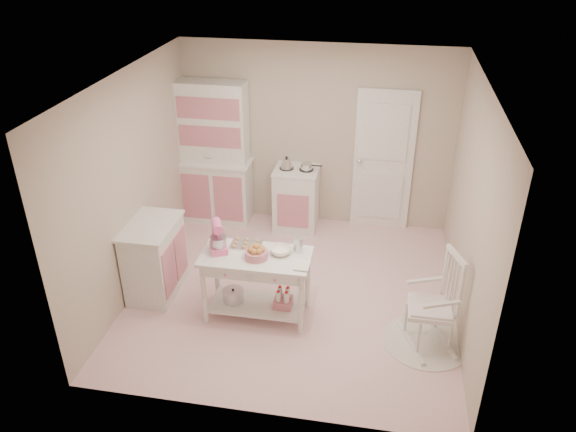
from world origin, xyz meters
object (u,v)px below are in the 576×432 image
object	(u,v)px
bread_basket	(256,254)
stand_mixer	(218,237)
rocking_chair	(432,301)
base_cabinet	(155,259)
hutch	(214,154)
stove	(296,198)
work_table	(257,285)

from	to	relation	value
bread_basket	stand_mixer	bearing A→B (deg)	170.96
rocking_chair	base_cabinet	bearing A→B (deg)	151.52
hutch	base_cabinet	distance (m)	2.01
stove	work_table	bearing A→B (deg)	-92.74
stand_mixer	bread_basket	bearing A→B (deg)	-32.50
stove	rocking_chair	distance (m)	2.87
stand_mixer	rocking_chair	bearing A→B (deg)	-27.61
rocking_chair	hutch	bearing A→B (deg)	120.87
work_table	stand_mixer	bearing A→B (deg)	177.27
base_cabinet	stand_mixer	size ratio (longest dim) A/B	2.71
base_cabinet	hutch	bearing A→B (deg)	84.16
rocking_chair	stand_mixer	size ratio (longest dim) A/B	3.24
bread_basket	hutch	bearing A→B (deg)	117.01
rocking_chair	bread_basket	xyz separation A→B (m)	(-1.87, 0.10, 0.30)
base_cabinet	work_table	bearing A→B (deg)	-10.34
rocking_chair	bread_basket	world-z (taller)	rocking_chair
stove	work_table	distance (m)	2.10
rocking_chair	work_table	world-z (taller)	rocking_chair
work_table	bread_basket	world-z (taller)	bread_basket
rocking_chair	stand_mixer	distance (m)	2.35
base_cabinet	bread_basket	size ratio (longest dim) A/B	3.68
hutch	stove	distance (m)	1.33
base_cabinet	bread_basket	world-z (taller)	base_cabinet
work_table	base_cabinet	bearing A→B (deg)	169.66
stove	bread_basket	distance (m)	2.18
stove	stand_mixer	bearing A→B (deg)	-104.06
hutch	stove	world-z (taller)	hutch
stand_mixer	work_table	bearing A→B (deg)	-26.18
stove	bread_basket	xyz separation A→B (m)	(-0.08, -2.15, 0.39)
stove	work_table	world-z (taller)	stove
hutch	stove	bearing A→B (deg)	-2.39
hutch	base_cabinet	size ratio (longest dim) A/B	2.26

